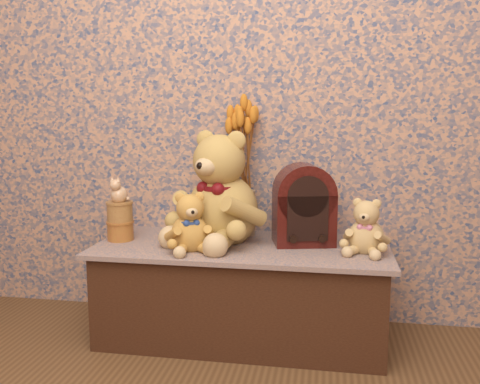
{
  "coord_description": "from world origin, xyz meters",
  "views": [
    {
      "loc": [
        0.36,
        -0.94,
        0.99
      ],
      "look_at": [
        0.0,
        1.17,
        0.66
      ],
      "focal_mm": 38.58,
      "sensor_mm": 36.0,
      "label": 1
    }
  ],
  "objects_px": {
    "biscuit_tin_lower": "(120,231)",
    "cat_figurine": "(119,189)",
    "teddy_small": "(366,224)",
    "teddy_medium": "(190,219)",
    "ceramic_vase": "(242,212)",
    "cathedral_radio": "(304,204)",
    "teddy_large": "(223,182)"
  },
  "relations": [
    {
      "from": "ceramic_vase",
      "to": "biscuit_tin_lower",
      "type": "xyz_separation_m",
      "value": [
        -0.52,
        -0.2,
        -0.06
      ]
    },
    {
      "from": "teddy_medium",
      "to": "cat_figurine",
      "type": "xyz_separation_m",
      "value": [
        -0.36,
        0.11,
        0.1
      ]
    },
    {
      "from": "teddy_medium",
      "to": "cathedral_radio",
      "type": "height_order",
      "value": "cathedral_radio"
    },
    {
      "from": "teddy_large",
      "to": "cathedral_radio",
      "type": "distance_m",
      "value": 0.37
    },
    {
      "from": "teddy_large",
      "to": "ceramic_vase",
      "type": "distance_m",
      "value": 0.22
    },
    {
      "from": "teddy_small",
      "to": "cat_figurine",
      "type": "bearing_deg",
      "value": -167.47
    },
    {
      "from": "biscuit_tin_lower",
      "to": "cat_figurine",
      "type": "distance_m",
      "value": 0.19
    },
    {
      "from": "cathedral_radio",
      "to": "biscuit_tin_lower",
      "type": "height_order",
      "value": "cathedral_radio"
    },
    {
      "from": "teddy_medium",
      "to": "teddy_small",
      "type": "bearing_deg",
      "value": -17.58
    },
    {
      "from": "teddy_medium",
      "to": "teddy_small",
      "type": "height_order",
      "value": "teddy_medium"
    },
    {
      "from": "teddy_medium",
      "to": "ceramic_vase",
      "type": "bearing_deg",
      "value": 37.91
    },
    {
      "from": "teddy_small",
      "to": "biscuit_tin_lower",
      "type": "bearing_deg",
      "value": -167.47
    },
    {
      "from": "teddy_large",
      "to": "ceramic_vase",
      "type": "relative_size",
      "value": 2.52
    },
    {
      "from": "ceramic_vase",
      "to": "biscuit_tin_lower",
      "type": "height_order",
      "value": "ceramic_vase"
    },
    {
      "from": "teddy_medium",
      "to": "cathedral_radio",
      "type": "xyz_separation_m",
      "value": [
        0.46,
        0.19,
        0.04
      ]
    },
    {
      "from": "teddy_large",
      "to": "biscuit_tin_lower",
      "type": "height_order",
      "value": "teddy_large"
    },
    {
      "from": "cat_figurine",
      "to": "teddy_medium",
      "type": "bearing_deg",
      "value": -7.95
    },
    {
      "from": "biscuit_tin_lower",
      "to": "cathedral_radio",
      "type": "bearing_deg",
      "value": 5.31
    },
    {
      "from": "teddy_medium",
      "to": "biscuit_tin_lower",
      "type": "xyz_separation_m",
      "value": [
        -0.36,
        0.11,
        -0.09
      ]
    },
    {
      "from": "teddy_small",
      "to": "ceramic_vase",
      "type": "xyz_separation_m",
      "value": [
        -0.56,
        0.23,
        -0.02
      ]
    },
    {
      "from": "teddy_large",
      "to": "teddy_medium",
      "type": "xyz_separation_m",
      "value": [
        -0.1,
        -0.18,
        -0.13
      ]
    },
    {
      "from": "teddy_large",
      "to": "teddy_small",
      "type": "distance_m",
      "value": 0.64
    },
    {
      "from": "ceramic_vase",
      "to": "biscuit_tin_lower",
      "type": "bearing_deg",
      "value": -158.63
    },
    {
      "from": "biscuit_tin_lower",
      "to": "teddy_small",
      "type": "bearing_deg",
      "value": -1.41
    },
    {
      "from": "teddy_medium",
      "to": "teddy_small",
      "type": "relative_size",
      "value": 1.09
    },
    {
      "from": "teddy_large",
      "to": "biscuit_tin_lower",
      "type": "bearing_deg",
      "value": -147.66
    },
    {
      "from": "biscuit_tin_lower",
      "to": "cat_figurine",
      "type": "relative_size",
      "value": 0.99
    },
    {
      "from": "teddy_large",
      "to": "cathedral_radio",
      "type": "relative_size",
      "value": 1.5
    },
    {
      "from": "biscuit_tin_lower",
      "to": "ceramic_vase",
      "type": "bearing_deg",
      "value": 21.37
    },
    {
      "from": "teddy_large",
      "to": "cathedral_radio",
      "type": "height_order",
      "value": "teddy_large"
    },
    {
      "from": "teddy_large",
      "to": "cat_figurine",
      "type": "bearing_deg",
      "value": -147.66
    },
    {
      "from": "teddy_medium",
      "to": "cathedral_radio",
      "type": "distance_m",
      "value": 0.5
    }
  ]
}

